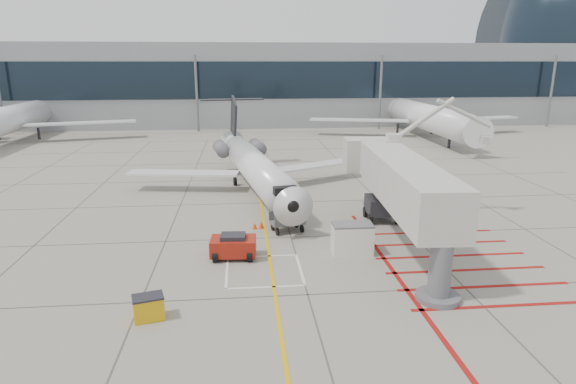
{
  "coord_description": "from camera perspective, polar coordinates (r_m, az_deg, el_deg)",
  "views": [
    {
      "loc": [
        -3.01,
        -25.15,
        11.02
      ],
      "look_at": [
        0.0,
        6.0,
        2.5
      ],
      "focal_mm": 30.0,
      "sensor_mm": 36.0,
      "label": 1
    }
  ],
  "objects": [
    {
      "name": "terminal_building",
      "position": [
        96.12,
        2.32,
        12.82
      ],
      "size": [
        180.0,
        28.0,
        14.0
      ],
      "primitive_type": "cube",
      "color": "gray",
      "rests_on": "ground_plane"
    },
    {
      "name": "spill_bin",
      "position": [
        22.61,
        -16.2,
        -12.99
      ],
      "size": [
        1.47,
        1.17,
        1.12
      ],
      "primitive_type": null,
      "rotation": [
        0.0,
        0.0,
        0.27
      ],
      "color": "#D5A00B",
      "rests_on": "ground_plane"
    },
    {
      "name": "terminal_glass_band",
      "position": [
        82.2,
        3.68,
        13.1
      ],
      "size": [
        180.0,
        0.1,
        6.0
      ],
      "primitive_type": "cube",
      "color": "black",
      "rests_on": "ground_plane"
    },
    {
      "name": "ground_power_unit",
      "position": [
        28.71,
        7.6,
        -5.5
      ],
      "size": [
        2.37,
        1.41,
        1.85
      ],
      "primitive_type": null,
      "rotation": [
        0.0,
        0.0,
        -0.02
      ],
      "color": "white",
      "rests_on": "ground_plane"
    },
    {
      "name": "regional_jet",
      "position": [
        39.28,
        -3.36,
        4.43
      ],
      "size": [
        26.62,
        31.37,
        7.35
      ],
      "primitive_type": null,
      "rotation": [
        0.0,
        0.0,
        0.17
      ],
      "color": "silver",
      "rests_on": "ground_plane"
    },
    {
      "name": "cone_side",
      "position": [
        32.92,
        -3.2,
        -3.88
      ],
      "size": [
        0.37,
        0.37,
        0.52
      ],
      "primitive_type": "cone",
      "color": "#E43F0C",
      "rests_on": "ground_plane"
    },
    {
      "name": "jet_bridge",
      "position": [
        28.87,
        13.85,
        -0.07
      ],
      "size": [
        9.58,
        18.58,
        7.25
      ],
      "primitive_type": null,
      "rotation": [
        0.0,
        0.0,
        -0.06
      ],
      "color": "beige",
      "rests_on": "ground_plane"
    },
    {
      "name": "baggage_cart",
      "position": [
        32.15,
        -0.1,
        -3.52
      ],
      "size": [
        2.44,
        1.85,
        1.38
      ],
      "primitive_type": null,
      "rotation": [
        0.0,
        0.0,
        0.24
      ],
      "color": "#505055",
      "rests_on": "ground_plane"
    },
    {
      "name": "bg_aircraft_b",
      "position": [
        78.33,
        -30.29,
        9.22
      ],
      "size": [
        33.56,
        37.29,
        11.19
      ],
      "primitive_type": null,
      "color": "silver",
      "rests_on": "ground_plane"
    },
    {
      "name": "cone_nose",
      "position": [
        32.84,
        -3.98,
        -4.01
      ],
      "size": [
        0.32,
        0.32,
        0.45
      ],
      "primitive_type": "cone",
      "color": "#E23D0B",
      "rests_on": "ground_plane"
    },
    {
      "name": "pushback_tug",
      "position": [
        28.1,
        -6.5,
        -6.3
      ],
      "size": [
        2.69,
        1.78,
        1.51
      ],
      "primitive_type": null,
      "rotation": [
        0.0,
        0.0,
        -0.06
      ],
      "color": "maroon",
      "rests_on": "ground_plane"
    },
    {
      "name": "ground_plane",
      "position": [
        27.63,
        1.21,
        -8.29
      ],
      "size": [
        260.0,
        260.0,
        0.0
      ],
      "primitive_type": "plane",
      "color": "gray",
      "rests_on": "ground"
    },
    {
      "name": "bg_aircraft_c",
      "position": [
        76.31,
        15.5,
        10.57
      ],
      "size": [
        33.23,
        36.92,
        11.08
      ],
      "primitive_type": null,
      "color": "silver",
      "rests_on": "ground_plane"
    }
  ]
}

